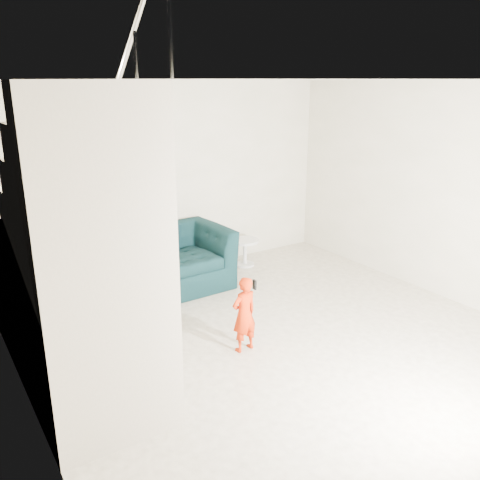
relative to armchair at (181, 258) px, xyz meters
name	(u,v)px	position (x,y,z in m)	size (l,w,h in m)	color
floor	(290,348)	(0.18, -2.16, -0.40)	(5.50, 5.50, 0.00)	gray
ceiling	(300,79)	(0.18, -2.16, 2.30)	(5.50, 5.50, 0.00)	silver
back_wall	(171,180)	(0.18, 0.59, 0.95)	(5.00, 5.00, 0.00)	#B1AC90
left_wall	(23,277)	(-2.32, -2.16, 0.95)	(5.50, 5.50, 0.00)	#B1AC90
right_wall	(453,194)	(2.68, -2.16, 0.95)	(5.50, 5.50, 0.00)	#B1AC90
armchair	(181,258)	(0.00, 0.00, 0.00)	(1.22, 1.07, 0.79)	black
toddler	(244,314)	(-0.25, -1.92, 0.01)	(0.30, 0.19, 0.81)	#A40905
side_table	(245,248)	(1.17, 0.18, -0.12)	(0.41, 0.41, 0.41)	silver
staircase	(76,289)	(-1.82, -1.61, 0.55)	(1.02, 3.03, 3.62)	#ADA089
cushion	(165,238)	(-0.11, 0.25, 0.24)	(0.42, 0.12, 0.40)	black
throw	(146,257)	(-0.48, 0.03, 0.10)	(0.05, 0.51, 0.58)	black
phone	(255,285)	(-0.12, -1.92, 0.31)	(0.02, 0.05, 0.10)	black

